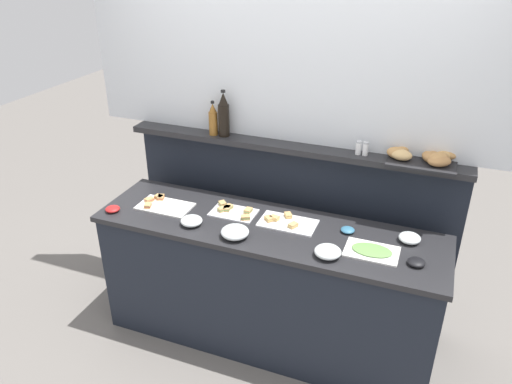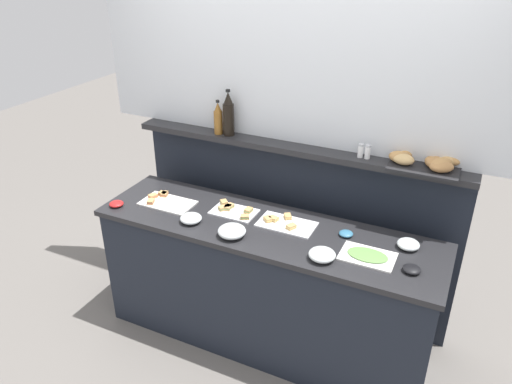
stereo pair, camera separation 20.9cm
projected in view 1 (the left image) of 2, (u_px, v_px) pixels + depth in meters
The scene contains 20 objects.
ground_plane at pixel (292, 287), 3.99m from camera, with size 12.00×12.00×0.00m, color slate.
buffet_counter at pixel (266, 285), 3.29m from camera, with size 2.20×0.61×0.91m.
back_ledge_unit at pixel (290, 221), 3.58m from camera, with size 2.29×0.22×1.30m.
upper_wall_panel at pixel (297, 40), 3.02m from camera, with size 2.89×0.08×1.30m, color silver.
sandwich_platter_rear at pixel (286, 222), 3.11m from camera, with size 0.36×0.20×0.04m.
sandwich_platter_front at pixel (233, 211), 3.22m from camera, with size 0.29×0.19×0.04m.
sandwich_platter_side at pixel (162, 205), 3.31m from camera, with size 0.36×0.21×0.04m.
cold_cuts_platter at pixel (372, 251), 2.82m from camera, with size 0.30×0.20×0.02m.
glass_bowl_large at pixel (235, 232), 2.96m from camera, with size 0.17×0.17×0.07m.
glass_bowl_medium at pixel (410, 238), 2.91m from camera, with size 0.13×0.13×0.05m.
glass_bowl_small at pixel (192, 221), 3.09m from camera, with size 0.14×0.14×0.05m.
glass_bowl_extra at pixel (328, 252), 2.78m from camera, with size 0.15×0.15×0.06m.
condiment_bowl_dark at pixel (348, 230), 3.01m from camera, with size 0.08×0.08×0.03m, color teal.
condiment_bowl_cream at pixel (113, 209), 3.24m from camera, with size 0.09×0.09×0.03m, color red.
condiment_bowl_teal at pixel (416, 262), 2.71m from camera, with size 0.10×0.10×0.03m, color black.
wine_bottle_dark at pixel (224, 116), 3.31m from camera, with size 0.08×0.08×0.32m.
vinegar_bottle_amber at pixel (213, 120), 3.35m from camera, with size 0.06×0.06×0.24m.
salt_shaker at pixel (358, 148), 3.07m from camera, with size 0.03×0.03×0.09m.
pepper_shaker at pixel (366, 149), 3.06m from camera, with size 0.03×0.03×0.09m.
bread_basket at pixel (426, 157), 2.95m from camera, with size 0.41×0.28×0.08m.
Camera 1 is at (0.89, -2.49, 2.51)m, focal length 34.83 mm.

